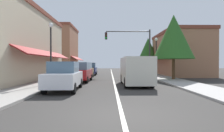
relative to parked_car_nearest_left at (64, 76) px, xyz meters
The scene contains 17 objects.
ground_plane 12.82m from the parked_car_nearest_left, 75.69° to the left, with size 80.00×80.00×0.00m, color #33302D.
sidewalk_left 12.64m from the parked_car_nearest_left, 100.69° to the left, with size 2.60×56.00×0.12m, color gray.
sidewalk_right 15.14m from the parked_car_nearest_left, 55.05° to the left, with size 2.60×56.00×0.12m, color #A39E99.
lane_center_stripe 12.82m from the parked_car_nearest_left, 75.69° to the left, with size 0.14×52.00×0.01m, color silver.
storefront_left_block 9.40m from the parked_car_nearest_left, 135.07° to the left, with size 6.86×14.20×6.82m.
storefront_right_block 19.22m from the parked_car_nearest_left, 48.90° to the left, with size 6.52×10.20×6.01m.
storefront_far_left 23.36m from the parked_car_nearest_left, 104.47° to the left, with size 5.59×8.20×8.32m.
parked_car_nearest_left is the anchor object (origin of this frame).
parked_car_second_left 5.33m from the parked_car_nearest_left, 88.70° to the left, with size 1.87×4.14×1.77m.
parked_car_third_left 9.61m from the parked_car_nearest_left, 90.58° to the left, with size 1.86×4.14×1.77m.
parked_car_far_left 14.89m from the parked_car_nearest_left, 89.91° to the left, with size 1.82×4.12×1.77m.
van_in_lane 5.47m from the parked_car_nearest_left, 29.78° to the left, with size 2.05×5.20×2.12m.
traffic_signal_mast_arm 14.09m from the parked_car_nearest_left, 64.19° to the left, with size 5.87×0.50×6.03m.
street_lamp_left_near 3.85m from the parked_car_nearest_left, 122.28° to the left, with size 0.36×0.36×4.72m.
street_lamp_right_mid 13.06m from the parked_car_nearest_left, 50.54° to the left, with size 0.36×0.36×4.64m.
tree_right_near 11.73m from the parked_car_nearest_left, 36.40° to the left, with size 3.94×3.94×6.44m.
tree_right_far 21.47m from the parked_car_nearest_left, 64.38° to the left, with size 3.32×3.32×5.91m.
Camera 1 is at (-0.40, -5.65, 1.66)m, focal length 29.46 mm.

